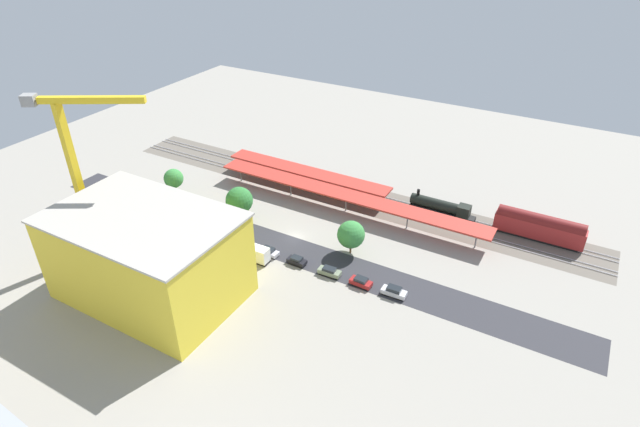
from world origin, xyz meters
TOP-DOWN VIEW (x-y plane):
  - ground_plane at (0.00, 0.00)m, footprint 201.18×201.18m
  - rail_bed at (0.00, -22.92)m, footprint 125.81×13.76m
  - street_asphalt at (0.00, 4.30)m, footprint 125.79×9.68m
  - track_rails at (0.00, -22.92)m, footprint 125.74×7.32m
  - platform_canopy_near at (-4.67, -15.82)m, footprint 68.70×5.65m
  - platform_canopy_far at (9.74, -22.33)m, footprint 45.19×5.46m
  - locomotive at (-25.34, -25.46)m, footprint 15.51×2.71m
  - passenger_coach at (-46.54, -25.46)m, footprint 18.75×3.09m
  - parked_car_0 at (-26.39, 7.32)m, footprint 4.75×2.02m
  - parked_car_1 at (-19.75, 7.71)m, footprint 4.40×2.12m
  - parked_car_2 at (-12.95, 7.80)m, footprint 4.69×2.00m
  - parked_car_3 at (-5.41, 7.82)m, footprint 4.03×1.88m
  - parked_car_4 at (1.39, 8.02)m, footprint 4.58×2.03m
  - parked_car_5 at (8.12, 7.84)m, footprint 4.48×1.94m
  - parked_car_6 at (14.34, 7.57)m, footprint 4.30×1.85m
  - parked_car_7 at (21.94, 7.71)m, footprint 4.29×1.82m
  - construction_building at (13.30, 28.52)m, footprint 32.61×21.32m
  - construction_roof_slab at (13.30, 28.52)m, footprint 33.21×21.93m
  - tower_crane at (32.26, 24.46)m, footprint 19.58×12.18m
  - box_truck_0 at (4.44, 11.03)m, footprint 10.06×2.50m
  - street_tree_0 at (14.78, -0.39)m, footprint 6.23×6.23m
  - street_tree_1 at (-13.20, -1.01)m, footprint 5.80×5.80m
  - street_tree_2 at (35.36, -1.26)m, footprint 4.75×4.75m
  - traffic_light at (13.22, 8.57)m, footprint 0.50×0.36m

SIDE VIEW (x-z plane):
  - ground_plane at x=0.00m, z-range 0.00..0.00m
  - rail_bed at x=0.00m, z-range 0.00..0.01m
  - street_asphalt at x=0.00m, z-range 0.00..0.01m
  - track_rails at x=0.00m, z-range 0.12..0.24m
  - parked_car_3 at x=-5.41m, z-range -0.09..1.54m
  - parked_car_6 at x=14.34m, z-range -0.10..1.57m
  - parked_car_4 at x=1.39m, z-range -0.10..1.59m
  - parked_car_7 at x=21.94m, z-range -0.09..1.61m
  - parked_car_5 at x=8.12m, z-range -0.09..1.61m
  - parked_car_2 at x=-12.95m, z-range -0.08..1.62m
  - parked_car_1 at x=-19.75m, z-range -0.10..1.67m
  - parked_car_0 at x=-26.39m, z-range -0.11..1.79m
  - box_truck_0 at x=4.44m, z-range -0.04..3.40m
  - locomotive at x=-25.34m, z-range -0.70..4.19m
  - passenger_coach at x=-46.54m, z-range 0.16..6.28m
  - platform_canopy_far at x=9.74m, z-range 1.83..6.01m
  - platform_canopy_near at x=-4.67m, z-range 2.01..6.48m
  - traffic_light at x=13.22m, z-range 1.07..7.66m
  - street_tree_1 at x=-13.20m, z-range 0.82..8.26m
  - street_tree_2 at x=35.36m, z-range 1.33..8.79m
  - street_tree_0 at x=14.78m, z-range 0.98..9.19m
  - construction_building at x=13.30m, z-range 0.00..16.48m
  - construction_roof_slab at x=13.30m, z-range 16.48..16.88m
  - tower_crane at x=32.26m, z-range 2.46..36.71m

